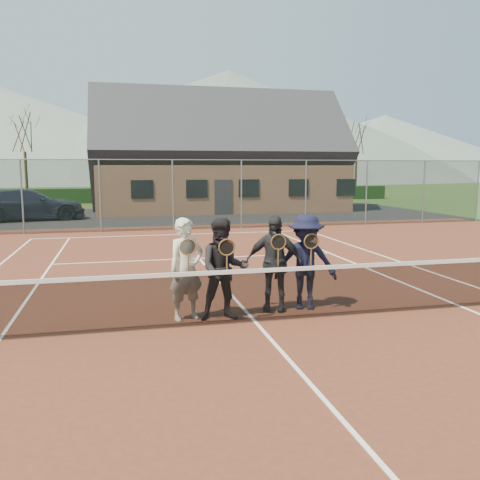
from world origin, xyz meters
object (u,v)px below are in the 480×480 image
at_px(car_c, 29,205).
at_px(player_b, 224,269).
at_px(tennis_net, 255,293).
at_px(player_a, 186,269).
at_px(clubhouse, 218,147).
at_px(player_c, 274,263).
at_px(player_d, 306,262).

bearing_deg(car_c, player_b, -172.44).
bearing_deg(tennis_net, player_a, 157.22).
xyz_separation_m(clubhouse, player_a, (-5.13, -23.52, -3.07)).
relative_size(player_c, player_d, 1.00).
height_order(car_c, player_b, player_b).
height_order(player_b, player_c, same).
bearing_deg(car_c, tennis_net, -171.39).
relative_size(player_a, player_b, 1.00).
relative_size(car_c, player_d, 3.03).
relative_size(clubhouse, player_c, 8.67).
height_order(clubhouse, player_b, clubhouse).
height_order(car_c, clubhouse, clubhouse).
distance_m(player_a, player_b, 0.66).
distance_m(player_b, player_d, 1.67).
height_order(tennis_net, player_c, player_c).
bearing_deg(player_b, tennis_net, -31.19).
relative_size(car_c, player_c, 3.03).
xyz_separation_m(clubhouse, player_b, (-4.49, -23.70, -3.07)).
relative_size(player_b, player_d, 1.00).
height_order(player_a, player_b, same).
height_order(tennis_net, player_d, player_d).
bearing_deg(player_d, player_a, -176.21).
relative_size(tennis_net, player_b, 6.49).
bearing_deg(player_c, clubhouse, 81.55).
xyz_separation_m(player_a, player_d, (2.27, 0.15, -0.00)).
bearing_deg(car_c, player_d, -167.76).
xyz_separation_m(player_b, player_c, (1.03, 0.38, 0.00)).
bearing_deg(player_c, car_c, 111.22).
xyz_separation_m(clubhouse, player_c, (-3.47, -23.32, -3.07)).
distance_m(tennis_net, player_b, 0.69).
bearing_deg(player_b, player_d, 11.20).
relative_size(clubhouse, player_b, 8.67).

